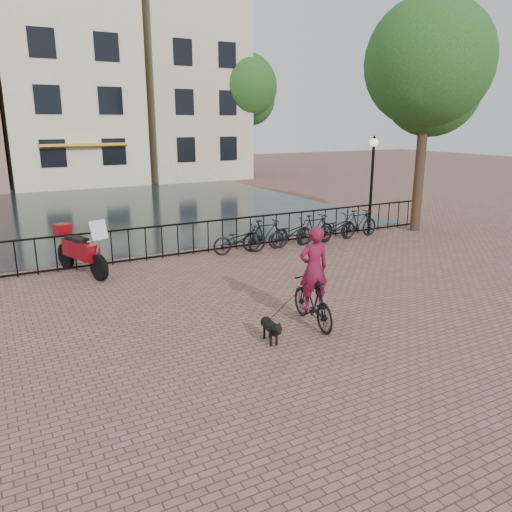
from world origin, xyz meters
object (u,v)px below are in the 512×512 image
lamp_post (372,169)px  cyclist (313,282)px  motorcycle (80,245)px  dog (270,330)px

lamp_post → cyclist: 9.04m
lamp_post → motorcycle: bearing=-179.5°
motorcycle → lamp_post: bearing=-18.8°
cyclist → dog: cyclist is taller
lamp_post → cyclist: (-6.64, -5.96, -1.47)m
cyclist → dog: bearing=22.8°
cyclist → dog: (-1.17, -0.32, -0.66)m
cyclist → motorcycle: (-3.49, 5.87, -0.09)m
dog → lamp_post: bearing=46.7°
cyclist → motorcycle: size_ratio=1.02×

